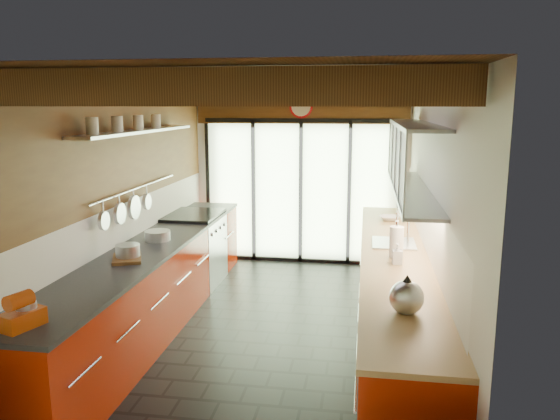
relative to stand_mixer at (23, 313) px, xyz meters
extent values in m
plane|color=black|center=(1.27, 2.24, -1.02)|extent=(5.50, 5.50, 0.00)
plane|color=silver|center=(1.27, 4.99, 0.28)|extent=(3.20, 0.00, 3.20)
plane|color=silver|center=(1.27, -0.51, 0.28)|extent=(3.20, 0.00, 3.20)
plane|color=silver|center=(-0.33, 2.24, 0.28)|extent=(0.00, 5.50, 5.50)
plane|color=silver|center=(2.87, 2.24, 0.28)|extent=(0.00, 5.50, 5.50)
plane|color=#472814|center=(1.27, 2.24, 1.58)|extent=(5.50, 5.50, 0.00)
cube|color=#593316|center=(1.27, -0.01, 1.46)|extent=(3.14, 0.14, 0.22)
cube|color=#593316|center=(1.27, 0.89, 1.46)|extent=(3.14, 0.14, 0.22)
cube|color=#593316|center=(1.27, 1.79, 1.46)|extent=(3.14, 0.14, 0.22)
cube|color=#593316|center=(1.27, 2.69, 1.46)|extent=(3.14, 0.14, 0.22)
cube|color=#593316|center=(1.27, 3.59, 1.46)|extent=(3.14, 0.14, 0.22)
cube|color=#593316|center=(1.27, 4.49, 1.46)|extent=(3.14, 0.14, 0.22)
cube|color=brown|center=(1.27, 4.95, 1.33)|extent=(3.14, 0.06, 0.50)
plane|color=brown|center=(-0.30, 2.44, 0.96)|extent=(0.00, 4.90, 4.90)
plane|color=#C6EAAD|center=(1.27, 4.98, 0.06)|extent=(2.90, 0.00, 2.90)
cube|color=black|center=(-0.18, 4.96, 0.06)|extent=(0.05, 0.04, 2.15)
cube|color=black|center=(2.72, 4.96, 0.06)|extent=(0.05, 0.04, 2.15)
cube|color=black|center=(1.27, 4.93, 0.06)|extent=(0.06, 0.05, 2.15)
cube|color=black|center=(1.27, 4.93, 1.13)|extent=(2.90, 0.05, 0.06)
cylinder|color=red|center=(1.27, 4.91, 1.33)|extent=(0.34, 0.04, 0.34)
cylinder|color=beige|center=(1.27, 4.89, 1.33)|extent=(0.28, 0.02, 0.28)
cube|color=#981B04|center=(-0.01, 2.24, -0.58)|extent=(0.65, 5.00, 0.88)
cube|color=black|center=(-0.01, 2.24, -0.12)|extent=(0.68, 5.00, 0.04)
cube|color=silver|center=(-0.01, 3.69, -0.58)|extent=(0.66, 0.90, 0.90)
cube|color=black|center=(-0.01, 3.69, -0.09)|extent=(0.65, 0.90, 0.06)
cube|color=#981B04|center=(2.54, 2.24, -0.58)|extent=(0.65, 5.00, 0.88)
cube|color=tan|center=(2.54, 2.24, -0.12)|extent=(0.68, 5.00, 0.04)
cube|color=white|center=(2.21, 2.64, -0.58)|extent=(0.02, 0.60, 0.84)
cube|color=silver|center=(2.54, 2.64, -0.09)|extent=(0.45, 0.52, 0.02)
cylinder|color=silver|center=(2.69, 2.64, 0.08)|extent=(0.02, 0.02, 0.34)
torus|color=silver|center=(2.63, 2.64, 0.25)|extent=(0.14, 0.02, 0.14)
plane|color=silver|center=(2.53, 2.54, 0.83)|extent=(0.00, 3.00, 3.00)
cube|color=#9EA0A5|center=(2.70, 2.54, 0.50)|extent=(0.34, 3.00, 0.03)
cube|color=#9EA0A5|center=(2.70, 2.54, 1.17)|extent=(0.34, 3.00, 0.03)
cylinder|color=silver|center=(-0.27, 2.54, 0.45)|extent=(0.02, 2.20, 0.02)
cube|color=silver|center=(-0.18, 2.44, 1.08)|extent=(0.28, 2.60, 0.03)
cylinder|color=silver|center=(-0.23, 1.64, 0.27)|extent=(0.04, 0.18, 0.18)
cylinder|color=silver|center=(-0.23, 1.99, 0.27)|extent=(0.04, 0.22, 0.22)
cylinder|color=silver|center=(-0.23, 2.34, 0.27)|extent=(0.04, 0.26, 0.26)
cylinder|color=silver|center=(-0.23, 2.69, 0.27)|extent=(0.04, 0.18, 0.18)
cube|color=#AD3C0D|center=(0.00, -0.01, -0.04)|extent=(0.24, 0.31, 0.12)
cylinder|color=#AD3C0D|center=(0.00, -0.03, 0.10)|extent=(0.16, 0.20, 0.11)
cylinder|color=silver|center=(0.00, 0.04, 0.00)|extent=(0.18, 0.18, 0.12)
cylinder|color=silver|center=(0.00, 1.64, -0.03)|extent=(0.24, 0.24, 0.15)
cylinder|color=silver|center=(0.00, 2.40, -0.05)|extent=(0.32, 0.32, 0.11)
cube|color=brown|center=(0.00, 1.61, -0.08)|extent=(0.38, 0.44, 0.03)
sphere|color=silver|center=(2.54, 0.66, 0.02)|extent=(0.30, 0.30, 0.25)
cone|color=black|center=(2.54, 0.66, 0.16)|extent=(0.11, 0.11, 0.07)
cylinder|color=silver|center=(2.54, 0.80, 0.04)|extent=(0.05, 0.10, 0.05)
cylinder|color=white|center=(2.54, 2.10, 0.05)|extent=(0.16, 0.16, 0.30)
cylinder|color=silver|center=(2.54, 2.10, 0.24)|extent=(0.03, 0.03, 0.06)
imported|color=silver|center=(2.54, 1.88, 0.00)|extent=(0.09, 0.10, 0.20)
imported|color=silver|center=(2.54, 3.85, -0.07)|extent=(0.26, 0.26, 0.06)
camera|label=1|loc=(2.23, -3.12, 1.36)|focal=35.00mm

